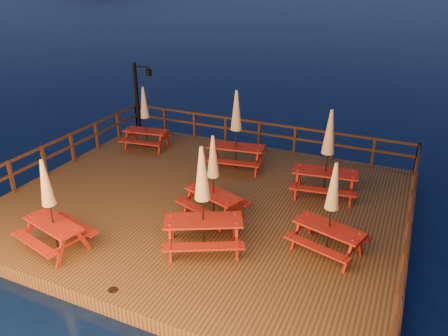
{
  "coord_description": "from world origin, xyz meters",
  "views": [
    {
      "loc": [
        5.5,
        -10.65,
        7.0
      ],
      "look_at": [
        0.38,
        0.6,
        1.32
      ],
      "focal_mm": 35.0,
      "sensor_mm": 36.0,
      "label": 1
    }
  ],
  "objects_px": {
    "picnic_table_0": "(213,176)",
    "picnic_table_2": "(328,153)",
    "picnic_table_1": "(331,208)",
    "lamp_post": "(139,91)"
  },
  "relations": [
    {
      "from": "picnic_table_0",
      "to": "picnic_table_2",
      "type": "xyz_separation_m",
      "value": [
        2.64,
        2.57,
        0.18
      ]
    },
    {
      "from": "picnic_table_0",
      "to": "picnic_table_2",
      "type": "height_order",
      "value": "picnic_table_2"
    },
    {
      "from": "picnic_table_0",
      "to": "picnic_table_1",
      "type": "xyz_separation_m",
      "value": [
        3.4,
        -0.43,
        0.0
      ]
    },
    {
      "from": "picnic_table_1",
      "to": "picnic_table_2",
      "type": "bearing_deg",
      "value": 120.64
    },
    {
      "from": "lamp_post",
      "to": "picnic_table_1",
      "type": "height_order",
      "value": "lamp_post"
    },
    {
      "from": "lamp_post",
      "to": "picnic_table_0",
      "type": "distance_m",
      "value": 8.04
    },
    {
      "from": "picnic_table_2",
      "to": "picnic_table_0",
      "type": "bearing_deg",
      "value": -143.8
    },
    {
      "from": "picnic_table_2",
      "to": "picnic_table_1",
      "type": "bearing_deg",
      "value": -83.74
    },
    {
      "from": "lamp_post",
      "to": "picnic_table_1",
      "type": "xyz_separation_m",
      "value": [
        9.45,
        -5.71,
        -0.5
      ]
    },
    {
      "from": "picnic_table_0",
      "to": "picnic_table_2",
      "type": "bearing_deg",
      "value": 63.27
    }
  ]
}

